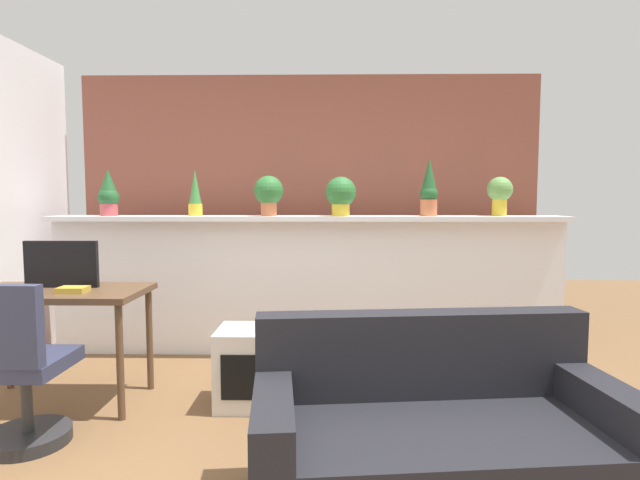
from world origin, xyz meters
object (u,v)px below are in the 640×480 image
object	(u,v)px
tv_monitor	(61,264)
side_cube_shelf	(249,367)
potted_plant_1	(195,194)
potted_plant_4	(429,189)
desk	(58,302)
couch	(437,443)
potted_plant_3	(341,194)
office_chair	(18,378)
potted_plant_2	(269,193)
potted_plant_0	(108,194)
potted_plant_5	(500,193)
book_on_desk	(73,290)

from	to	relation	value
tv_monitor	side_cube_shelf	distance (m)	1.41
potted_plant_1	potted_plant_4	size ratio (longest dim) A/B	0.81
desk	couch	world-z (taller)	couch
potted_plant_3	office_chair	distance (m)	2.60
tv_monitor	potted_plant_1	bearing A→B (deg)	57.83
couch	potted_plant_2	bearing A→B (deg)	114.47
potted_plant_3	tv_monitor	size ratio (longest dim) A/B	0.68
potted_plant_0	potted_plant_2	distance (m)	1.37
potted_plant_5	potted_plant_2	bearing A→B (deg)	-178.14
potted_plant_3	tv_monitor	xyz separation A→B (m)	(-1.86, -0.96, -0.47)
potted_plant_0	couch	world-z (taller)	potted_plant_0
side_cube_shelf	couch	xyz separation A→B (m)	(0.98, -1.07, 0.03)
potted_plant_1	desk	xyz separation A→B (m)	(-0.62, -1.08, -0.71)
potted_plant_4	side_cube_shelf	world-z (taller)	potted_plant_4
potted_plant_2	couch	bearing A→B (deg)	-65.53
potted_plant_2	office_chair	world-z (taller)	potted_plant_2
desk	potted_plant_0	bearing A→B (deg)	96.15
office_chair	side_cube_shelf	xyz separation A→B (m)	(1.13, 0.60, -0.14)
potted_plant_4	office_chair	bearing A→B (deg)	-146.29
potted_plant_0	potted_plant_4	world-z (taller)	potted_plant_4
potted_plant_3	side_cube_shelf	world-z (taller)	potted_plant_3
tv_monitor	office_chair	distance (m)	0.87
potted_plant_1	desk	distance (m)	1.44
desk	side_cube_shelf	distance (m)	1.30
potted_plant_0	potted_plant_1	bearing A→B (deg)	0.64
book_on_desk	potted_plant_5	bearing A→B (deg)	21.72
potted_plant_3	side_cube_shelf	size ratio (longest dim) A/B	0.66
potted_plant_0	potted_plant_3	distance (m)	1.97
potted_plant_1	office_chair	world-z (taller)	potted_plant_1
potted_plant_4	potted_plant_3	bearing A→B (deg)	179.53
potted_plant_3	potted_plant_0	bearing A→B (deg)	179.05
potted_plant_2	side_cube_shelf	xyz separation A→B (m)	(-0.01, -1.06, -1.13)
potted_plant_3	potted_plant_2	bearing A→B (deg)	179.74
potted_plant_0	office_chair	distance (m)	1.97
potted_plant_4	tv_monitor	bearing A→B (deg)	-159.79
potted_plant_4	potted_plant_5	xyz separation A→B (m)	(0.61, 0.07, -0.03)
potted_plant_0	desk	world-z (taller)	potted_plant_0
tv_monitor	side_cube_shelf	size ratio (longest dim) A/B	0.96
potted_plant_3	side_cube_shelf	distance (m)	1.66
potted_plant_2	book_on_desk	world-z (taller)	potted_plant_2
couch	potted_plant_0	bearing A→B (deg)	137.23
couch	potted_plant_1	bearing A→B (deg)	126.39
potted_plant_1	potted_plant_0	bearing A→B (deg)	-179.36
tv_monitor	office_chair	xyz separation A→B (m)	(0.12, -0.70, -0.52)
potted_plant_2	side_cube_shelf	distance (m)	1.55
potted_plant_1	book_on_desk	world-z (taller)	potted_plant_1
potted_plant_4	couch	distance (m)	2.43
potted_plant_1	potted_plant_2	xyz separation A→B (m)	(0.63, -0.04, 0.01)
potted_plant_3	potted_plant_5	distance (m)	1.34
office_chair	couch	distance (m)	2.16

